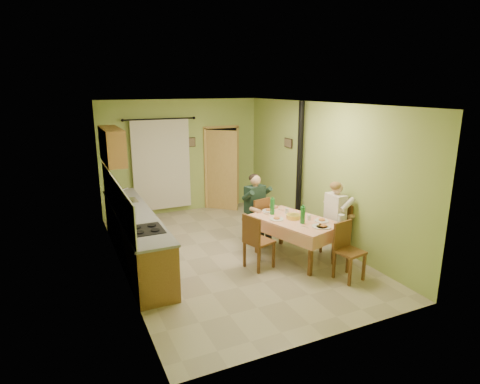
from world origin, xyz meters
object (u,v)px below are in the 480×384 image
man_far (256,201)px  stove_flue (299,184)px  chair_right (335,239)px  chair_far (256,229)px  man_right (337,210)px  dining_table (295,239)px  chair_near (348,262)px  chair_left (258,252)px

man_far → stove_flue: stove_flue is taller
chair_right → stove_flue: stove_flue is taller
stove_flue → chair_right: bearing=-94.4°
chair_far → man_far: (-0.00, 0.01, 0.59)m
man_right → stove_flue: (0.13, 1.49, 0.15)m
man_far → chair_far: bearing=-90.0°
chair_right → dining_table: bearing=78.4°
chair_right → man_right: (-0.01, -0.00, 0.59)m
chair_near → chair_right: size_ratio=0.97×
dining_table → chair_left: size_ratio=1.80×
chair_left → man_far: bearing=139.1°
man_far → chair_right: bearing=-60.3°
chair_near → stove_flue: size_ratio=0.34×
stove_flue → chair_near: bearing=-103.3°
dining_table → chair_left: (-0.78, -0.06, -0.09)m
chair_right → stove_flue: size_ratio=0.35×
chair_near → man_right: bearing=-125.1°
dining_table → chair_far: (-0.29, 1.00, -0.09)m
chair_right → stove_flue: (0.11, 1.49, 0.73)m
chair_right → chair_left: size_ratio=1.00×
man_right → stove_flue: bearing=-6.5°
man_right → stove_flue: stove_flue is taller
chair_right → man_right: man_right is taller
man_right → chair_near: bearing=152.8°
dining_table → chair_left: chair_left is taller
chair_right → stove_flue: bearing=-6.0°
chair_far → man_right: (1.09, -1.14, 0.59)m
chair_left → man_far: size_ratio=0.71×
chair_far → stove_flue: bearing=1.8°
chair_near → man_right: 1.18m
chair_left → dining_table: bearing=78.4°
chair_left → man_right: man_right is taller
chair_left → man_far: man_far is taller
man_far → stove_flue: bearing=1.2°
chair_right → chair_left: bearing=85.5°
dining_table → chair_far: bearing=89.5°
man_far → stove_flue: size_ratio=0.50×
chair_far → chair_right: 1.59m
chair_near → man_far: size_ratio=0.69×
chair_far → man_far: bearing=90.0°
chair_far → chair_right: bearing=-60.1°
chair_far → stove_flue: (1.22, 0.35, 0.73)m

